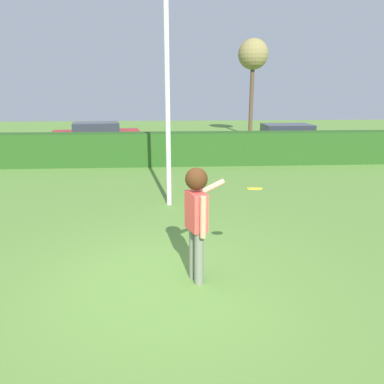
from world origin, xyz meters
name	(u,v)px	position (x,y,z in m)	size (l,w,h in m)	color
ground_plane	(165,287)	(0.00, 0.00, 0.00)	(60.00, 60.00, 0.00)	#5E8A39
person	(197,211)	(0.49, 0.17, 1.13)	(0.65, 0.73, 1.79)	slate
frisbee	(255,189)	(1.34, 0.20, 1.45)	(0.23, 0.23, 0.07)	yellow
lamppost	(167,84)	(0.08, 4.19, 2.99)	(0.24, 0.24, 5.35)	silver
hedge_row	(166,149)	(0.00, 9.40, 0.62)	(29.16, 0.90, 1.25)	#26521B
parked_car_red	(97,134)	(-3.44, 13.99, 0.69)	(4.43, 2.40, 1.25)	#B21E1E
parked_car_blue	(287,136)	(5.67, 12.49, 0.69)	(4.22, 1.84, 1.25)	#263FA5
bare_elm_tree	(253,56)	(5.23, 18.49, 4.72)	(1.79, 1.79, 5.72)	brown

